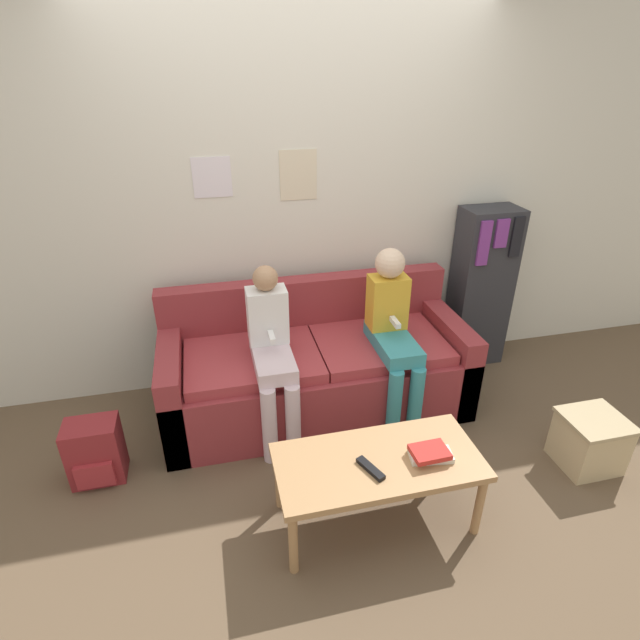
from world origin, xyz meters
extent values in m
plane|color=brown|center=(0.00, 0.00, 0.00)|extent=(10.00, 10.00, 0.00)
cube|color=silver|center=(0.00, 1.02, 1.30)|extent=(8.00, 0.06, 2.60)
cube|color=silver|center=(-0.55, 0.98, 1.49)|extent=(0.24, 0.00, 0.25)
cube|color=beige|center=(0.00, 0.98, 1.48)|extent=(0.24, 0.00, 0.32)
cube|color=maroon|center=(0.00, 0.48, 0.22)|extent=(1.99, 0.81, 0.44)
cube|color=maroon|center=(0.00, 0.82, 0.63)|extent=(1.99, 0.14, 0.39)
cube|color=maroon|center=(-0.92, 0.48, 0.30)|extent=(0.14, 0.81, 0.60)
cube|color=maroon|center=(0.92, 0.48, 0.30)|extent=(0.14, 0.81, 0.60)
cube|color=#A1343A|center=(-0.42, 0.45, 0.47)|extent=(0.83, 0.65, 0.07)
cube|color=#A1343A|center=(0.42, 0.45, 0.47)|extent=(0.83, 0.65, 0.07)
cube|color=#AD7F51|center=(0.08, -0.51, 0.39)|extent=(1.02, 0.48, 0.04)
cylinder|color=#AD7F51|center=(-0.39, -0.71, 0.19)|extent=(0.04, 0.04, 0.37)
cylinder|color=#AD7F51|center=(0.55, -0.71, 0.19)|extent=(0.04, 0.04, 0.37)
cylinder|color=#AD7F51|center=(-0.39, -0.31, 0.19)|extent=(0.04, 0.04, 0.37)
cylinder|color=#AD7F51|center=(0.55, -0.31, 0.19)|extent=(0.04, 0.04, 0.37)
cylinder|color=silver|center=(-0.38, 0.05, 0.25)|extent=(0.09, 0.09, 0.51)
cylinder|color=silver|center=(-0.24, 0.05, 0.25)|extent=(0.09, 0.09, 0.51)
cube|color=silver|center=(-0.31, 0.31, 0.55)|extent=(0.23, 0.50, 0.09)
cube|color=white|center=(-0.31, 0.45, 0.77)|extent=(0.24, 0.16, 0.34)
sphere|color=tan|center=(-0.31, 0.45, 1.01)|extent=(0.15, 0.15, 0.15)
cube|color=white|center=(-0.31, 0.30, 0.70)|extent=(0.03, 0.12, 0.03)
cylinder|color=teal|center=(0.39, 0.05, 0.25)|extent=(0.09, 0.09, 0.51)
cylinder|color=teal|center=(0.53, 0.05, 0.25)|extent=(0.09, 0.09, 0.51)
cube|color=teal|center=(0.46, 0.31, 0.55)|extent=(0.23, 0.50, 0.09)
cube|color=gold|center=(0.46, 0.45, 0.77)|extent=(0.24, 0.16, 0.35)
sphere|color=beige|center=(0.46, 0.45, 1.04)|extent=(0.19, 0.19, 0.19)
cube|color=white|center=(0.46, 0.30, 0.70)|extent=(0.03, 0.12, 0.03)
cube|color=black|center=(0.02, -0.57, 0.42)|extent=(0.10, 0.17, 0.02)
cube|color=silver|center=(0.33, -0.56, 0.42)|extent=(0.22, 0.14, 0.03)
cube|color=red|center=(0.32, -0.56, 0.45)|extent=(0.18, 0.14, 0.03)
cube|color=#2D2D33|center=(1.36, 0.83, 0.61)|extent=(0.41, 0.27, 1.22)
cube|color=#7A3389|center=(1.24, 0.69, 1.02)|extent=(0.08, 0.02, 0.32)
cube|color=#7A3389|center=(1.36, 0.69, 1.08)|extent=(0.09, 0.02, 0.20)
cube|color=black|center=(1.48, 0.69, 1.05)|extent=(0.08, 0.02, 0.29)
cube|color=#CCB284|center=(1.43, -0.42, 0.15)|extent=(0.32, 0.30, 0.31)
cube|color=tan|center=(1.43, -0.42, 0.32)|extent=(0.34, 0.32, 0.02)
cube|color=maroon|center=(-1.36, 0.14, 0.19)|extent=(0.29, 0.20, 0.38)
cube|color=#A52A30|center=(-1.36, 0.03, 0.11)|extent=(0.20, 0.03, 0.15)
camera|label=1|loc=(-0.63, -2.24, 2.15)|focal=28.00mm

